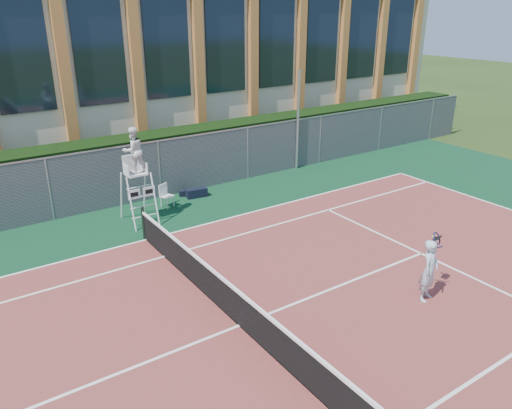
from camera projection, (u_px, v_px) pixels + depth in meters
ground at (240, 327)px, 11.51m from camera, size 120.00×120.00×0.00m
apron at (218, 306)px, 12.27m from camera, size 36.00×20.00×0.01m
tennis_court at (240, 326)px, 11.50m from camera, size 23.77×10.97×0.02m
tennis_net at (239, 307)px, 11.31m from camera, size 0.10×11.30×1.10m
fence at (108, 179)px, 17.86m from camera, size 40.00×0.06×2.20m
hedge at (97, 171)px, 18.79m from camera, size 40.00×1.40×2.20m
building at (37, 67)px, 23.76m from camera, size 45.00×10.60×8.22m
steel_pole at (298, 121)px, 21.85m from camera, size 0.12×0.12×4.38m
umpire_chair at (133, 153)px, 16.24m from camera, size 0.93×1.42×3.32m
plastic_chair at (165, 194)px, 18.18m from camera, size 0.52×0.52×0.86m
sports_bag_near at (197, 193)px, 19.21m from camera, size 0.84×0.42×0.34m
sports_bag_far at (186, 193)px, 19.39m from camera, size 0.60×0.38×0.22m
tennis_player at (429, 270)px, 12.25m from camera, size 0.96×0.70×1.63m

